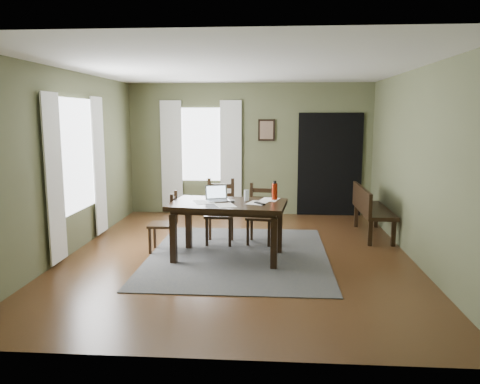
# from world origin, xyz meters

# --- Properties ---
(ground) EXTENTS (5.00, 6.00, 0.01)m
(ground) POSITION_xyz_m (0.00, 0.00, -0.01)
(ground) COLOR #492C16
(room_shell) EXTENTS (5.02, 6.02, 2.71)m
(room_shell) POSITION_xyz_m (0.00, 0.00, 1.80)
(room_shell) COLOR #575C3C
(room_shell) RESTS_ON ground
(rug) EXTENTS (2.60, 3.20, 0.01)m
(rug) POSITION_xyz_m (0.00, 0.00, 0.01)
(rug) COLOR #3F3F3F
(rug) RESTS_ON ground
(dining_table) EXTENTS (1.71, 1.13, 0.81)m
(dining_table) POSITION_xyz_m (-0.14, -0.14, 0.72)
(dining_table) COLOR black
(dining_table) RESTS_ON rug
(chair_end) EXTENTS (0.41, 0.41, 0.90)m
(chair_end) POSITION_xyz_m (-1.11, 0.11, 0.45)
(chair_end) COLOR black
(chair_end) RESTS_ON rug
(chair_back_left) EXTENTS (0.45, 0.45, 1.03)m
(chair_back_left) POSITION_xyz_m (-0.35, 0.67, 0.50)
(chair_back_left) COLOR black
(chair_back_left) RESTS_ON rug
(chair_back_right) EXTENTS (0.47, 0.47, 0.95)m
(chair_back_right) POSITION_xyz_m (0.31, 0.70, 0.47)
(chair_back_right) COLOR black
(chair_back_right) RESTS_ON rug
(bench) EXTENTS (0.48, 1.49, 0.84)m
(bench) POSITION_xyz_m (2.14, 1.30, 0.50)
(bench) COLOR black
(bench) RESTS_ON ground
(laptop) EXTENTS (0.39, 0.35, 0.22)m
(laptop) POSITION_xyz_m (-0.31, 0.00, 0.88)
(laptop) COLOR #B7B7BC
(laptop) RESTS_ON dining_table
(computer_mouse) EXTENTS (0.06, 0.09, 0.03)m
(computer_mouse) POSITION_xyz_m (-0.07, -0.13, 0.84)
(computer_mouse) COLOR #3F3F42
(computer_mouse) RESTS_ON dining_table
(tv_remote) EXTENTS (0.16, 0.18, 0.02)m
(tv_remote) POSITION_xyz_m (0.31, -0.24, 0.83)
(tv_remote) COLOR black
(tv_remote) RESTS_ON dining_table
(drinking_glass) EXTENTS (0.09, 0.09, 0.16)m
(drinking_glass) POSITION_xyz_m (0.12, 0.00, 0.90)
(drinking_glass) COLOR silver
(drinking_glass) RESTS_ON dining_table
(water_bottle) EXTENTS (0.11, 0.11, 0.28)m
(water_bottle) POSITION_xyz_m (0.52, 0.12, 0.95)
(water_bottle) COLOR #9D220C
(water_bottle) RESTS_ON dining_table
(paper_a) EXTENTS (0.35, 0.40, 0.00)m
(paper_a) POSITION_xyz_m (-0.48, -0.14, 0.82)
(paper_a) COLOR white
(paper_a) RESTS_ON dining_table
(paper_b) EXTENTS (0.34, 0.39, 0.00)m
(paper_b) POSITION_xyz_m (0.28, -0.15, 0.82)
(paper_b) COLOR white
(paper_b) RESTS_ON dining_table
(paper_d) EXTENTS (0.32, 0.37, 0.00)m
(paper_d) POSITION_xyz_m (0.45, 0.13, 0.82)
(paper_d) COLOR white
(paper_d) RESTS_ON dining_table
(paper_e) EXTENTS (0.34, 0.39, 0.00)m
(paper_e) POSITION_xyz_m (-0.15, -0.38, 0.82)
(paper_e) COLOR white
(paper_e) RESTS_ON dining_table
(window_left) EXTENTS (0.01, 1.30, 1.70)m
(window_left) POSITION_xyz_m (-2.47, 0.20, 1.45)
(window_left) COLOR white
(window_left) RESTS_ON ground
(window_back) EXTENTS (1.00, 0.01, 1.50)m
(window_back) POSITION_xyz_m (-1.00, 2.97, 1.45)
(window_back) COLOR white
(window_back) RESTS_ON ground
(curtain_left_near) EXTENTS (0.03, 0.48, 2.30)m
(curtain_left_near) POSITION_xyz_m (-2.44, -0.62, 1.20)
(curtain_left_near) COLOR silver
(curtain_left_near) RESTS_ON ground
(curtain_left_far) EXTENTS (0.03, 0.48, 2.30)m
(curtain_left_far) POSITION_xyz_m (-2.44, 1.02, 1.20)
(curtain_left_far) COLOR silver
(curtain_left_far) RESTS_ON ground
(curtain_back_left) EXTENTS (0.44, 0.03, 2.30)m
(curtain_back_left) POSITION_xyz_m (-1.62, 2.94, 1.20)
(curtain_back_left) COLOR silver
(curtain_back_left) RESTS_ON ground
(curtain_back_right) EXTENTS (0.44, 0.03, 2.30)m
(curtain_back_right) POSITION_xyz_m (-0.38, 2.94, 1.20)
(curtain_back_right) COLOR silver
(curtain_back_right) RESTS_ON ground
(framed_picture) EXTENTS (0.34, 0.03, 0.44)m
(framed_picture) POSITION_xyz_m (0.35, 2.97, 1.75)
(framed_picture) COLOR black
(framed_picture) RESTS_ON ground
(doorway_back) EXTENTS (1.30, 0.03, 2.10)m
(doorway_back) POSITION_xyz_m (1.65, 2.97, 1.05)
(doorway_back) COLOR black
(doorway_back) RESTS_ON ground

